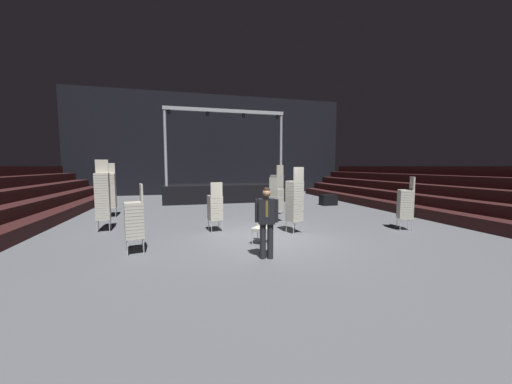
# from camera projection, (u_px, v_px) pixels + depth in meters

# --- Properties ---
(ground_plane) EXTENTS (22.00, 30.00, 0.10)m
(ground_plane) POSITION_uv_depth(u_px,v_px,m) (269.00, 239.00, 8.87)
(ground_plane) COLOR #515459
(arena_end_wall) EXTENTS (22.00, 0.30, 8.00)m
(arena_end_wall) POSITION_uv_depth(u_px,v_px,m) (214.00, 145.00, 22.95)
(arena_end_wall) COLOR black
(arena_end_wall) RESTS_ON ground_plane
(bleacher_bank_right) EXTENTS (3.75, 24.00, 2.25)m
(bleacher_bank_right) POSITION_uv_depth(u_px,v_px,m) (465.00, 192.00, 12.04)
(bleacher_bank_right) COLOR black
(bleacher_bank_right) RESTS_ON ground_plane
(stage_riser) EXTENTS (7.48, 2.92, 5.63)m
(stage_riser) POSITION_uv_depth(u_px,v_px,m) (224.00, 191.00, 18.26)
(stage_riser) COLOR black
(stage_riser) RESTS_ON ground_plane
(man_with_tie) EXTENTS (0.57, 0.32, 1.75)m
(man_with_tie) POSITION_uv_depth(u_px,v_px,m) (267.00, 218.00, 6.76)
(man_with_tie) COLOR black
(man_with_tie) RESTS_ON ground_plane
(chair_stack_front_left) EXTENTS (0.59, 0.59, 1.88)m
(chair_stack_front_left) POSITION_uv_depth(u_px,v_px,m) (406.00, 203.00, 9.90)
(chair_stack_front_left) COLOR #B2B5BA
(chair_stack_front_left) RESTS_ON ground_plane
(chair_stack_front_right) EXTENTS (0.61, 0.61, 1.79)m
(chair_stack_front_right) POSITION_uv_depth(u_px,v_px,m) (276.00, 200.00, 11.38)
(chair_stack_front_right) COLOR #B2B5BA
(chair_stack_front_right) RESTS_ON ground_plane
(chair_stack_mid_left) EXTENTS (0.55, 0.55, 2.22)m
(chair_stack_mid_left) POSITION_uv_depth(u_px,v_px,m) (295.00, 200.00, 9.44)
(chair_stack_mid_left) COLOR #B2B5BA
(chair_stack_mid_left) RESTS_ON ground_plane
(chair_stack_mid_right) EXTENTS (0.52, 0.52, 1.79)m
(chair_stack_mid_right) POSITION_uv_depth(u_px,v_px,m) (134.00, 219.00, 7.18)
(chair_stack_mid_right) COLOR #B2B5BA
(chair_stack_mid_right) RESTS_ON ground_plane
(chair_stack_mid_centre) EXTENTS (0.59, 0.59, 2.31)m
(chair_stack_mid_centre) POSITION_uv_depth(u_px,v_px,m) (277.00, 190.00, 13.09)
(chair_stack_mid_centre) COLOR #B2B5BA
(chair_stack_mid_centre) RESTS_ON ground_plane
(chair_stack_rear_left) EXTENTS (0.51, 0.51, 1.71)m
(chair_stack_rear_left) POSITION_uv_depth(u_px,v_px,m) (215.00, 207.00, 9.65)
(chair_stack_rear_left) COLOR #B2B5BA
(chair_stack_rear_left) RESTS_ON ground_plane
(chair_stack_rear_right) EXTENTS (0.47, 0.47, 2.39)m
(chair_stack_rear_right) POSITION_uv_depth(u_px,v_px,m) (110.00, 190.00, 12.42)
(chair_stack_rear_right) COLOR #B2B5BA
(chair_stack_rear_right) RESTS_ON ground_plane
(chair_stack_rear_centre) EXTENTS (0.49, 0.49, 2.48)m
(chair_stack_rear_centre) POSITION_uv_depth(u_px,v_px,m) (103.00, 196.00, 9.65)
(chair_stack_rear_centre) COLOR #B2B5BA
(chair_stack_rear_centre) RESTS_ON ground_plane
(equipment_road_case) EXTENTS (0.90, 0.60, 0.61)m
(equipment_road_case) POSITION_uv_depth(u_px,v_px,m) (328.00, 200.00, 16.25)
(equipment_road_case) COLOR black
(equipment_road_case) RESTS_ON ground_plane
(loose_chair_near_man) EXTENTS (0.62, 0.62, 0.95)m
(loose_chair_near_man) POSITION_uv_depth(u_px,v_px,m) (262.00, 225.00, 8.16)
(loose_chair_near_man) COLOR #B2B5BA
(loose_chair_near_man) RESTS_ON ground_plane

